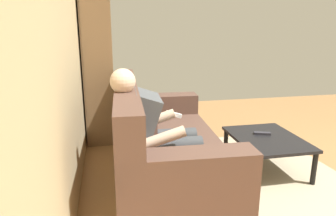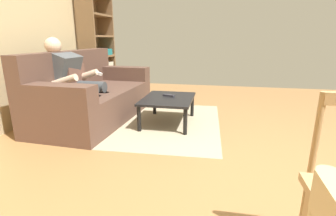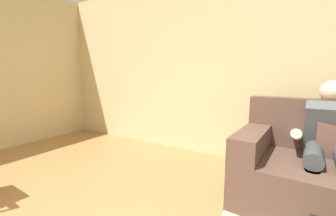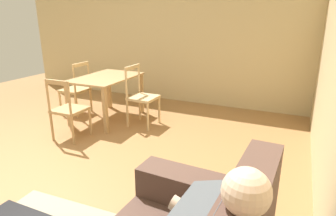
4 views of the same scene
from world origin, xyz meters
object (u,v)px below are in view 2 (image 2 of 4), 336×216
Objects in this scene: couch at (91,96)px; person_lounging at (74,80)px; tv_remote at (169,95)px; bookshelf at (97,59)px; coffee_table at (168,101)px.

person_lounging reaches higher than couch.
person_lounging is at bearing 161.72° from couch.
tv_remote is 2.19m from bookshelf.
tv_remote is 0.09× the size of bookshelf.
couch is 1.77× the size of person_lounging.
bookshelf is (1.43, 0.59, 0.40)m from couch.
tv_remote reaches higher than coffee_table.
tv_remote is (0.09, 0.01, 0.06)m from coffee_table.
person_lounging is 1.28m from tv_remote.
couch is 1.13m from coffee_table.
bookshelf is at bearing 50.28° from coffee_table.
couch is at bearing -66.13° from tv_remote.
coffee_table is (0.27, -1.21, -0.29)m from person_lounging.
person_lounging reaches higher than tv_remote.
person_lounging is (-0.26, 0.08, 0.26)m from couch.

